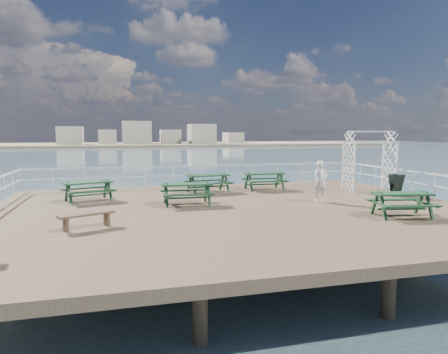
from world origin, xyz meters
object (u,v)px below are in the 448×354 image
picnic_table_a (88,187)px  picnic_table_b (208,179)px  picnic_table_e (402,199)px  picnic_table_c (264,177)px  trellis_arbor (369,164)px  picnic_table_d (187,189)px  person (320,181)px  flat_bench_near (87,217)px

picnic_table_a → picnic_table_b: 5.44m
picnic_table_b → picnic_table_e: 8.70m
picnic_table_c → trellis_arbor: size_ratio=0.68×
picnic_table_b → picnic_table_e: size_ratio=1.02×
picnic_table_b → trellis_arbor: size_ratio=0.76×
picnic_table_b → picnic_table_d: (-1.51, -2.94, -0.01)m
picnic_table_c → picnic_table_d: 5.37m
picnic_table_a → picnic_table_d: bearing=-43.4°
picnic_table_a → picnic_table_d: picnic_table_d is taller
picnic_table_d → picnic_table_e: size_ratio=0.94×
picnic_table_a → trellis_arbor: bearing=-19.2°
picnic_table_c → picnic_table_d: (-4.40, -3.09, -0.00)m
picnic_table_b → trellis_arbor: 7.90m
picnic_table_c → person: (1.00, -3.83, 0.22)m
person → picnic_table_c: bearing=105.6°
picnic_table_a → trellis_arbor: trellis_arbor is taller
picnic_table_a → trellis_arbor: size_ratio=0.79×
picnic_table_a → person: (9.21, -2.55, 0.25)m
flat_bench_near → person: person is taller
picnic_table_a → picnic_table_c: size_ratio=1.16×
picnic_table_d → flat_bench_near: bearing=-136.2°
picnic_table_d → picnic_table_e: 7.80m
picnic_table_a → picnic_table_c: 8.31m
picnic_table_b → trellis_arbor: bearing=-18.2°
trellis_arbor → person: trellis_arbor is taller
picnic_table_e → person: person is taller
picnic_table_a → picnic_table_c: (8.21, 1.29, 0.02)m
picnic_table_b → flat_bench_near: size_ratio=1.34×
flat_bench_near → person: size_ratio=0.98×
picnic_table_b → person: (3.89, -3.69, 0.22)m
picnic_table_c → person: 3.97m
picnic_table_b → picnic_table_d: picnic_table_b is taller
picnic_table_b → picnic_table_d: 3.31m
flat_bench_near → trellis_arbor: size_ratio=0.56×
picnic_table_e → person: 3.57m
picnic_table_c → person: bearing=-75.2°
picnic_table_a → flat_bench_near: (0.30, -4.97, -0.24)m
picnic_table_d → trellis_arbor: 9.41m
picnic_table_b → picnic_table_e: bearing=-61.8°
picnic_table_a → trellis_arbor: 13.09m
trellis_arbor → picnic_table_a: bearing=-175.0°
picnic_table_c → picnic_table_d: bearing=-144.7°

